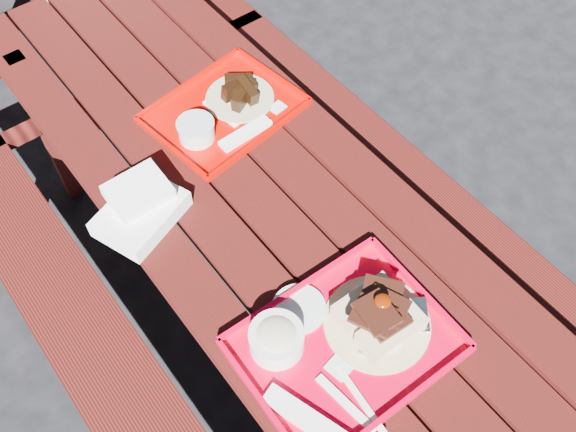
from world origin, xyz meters
name	(u,v)px	position (x,y,z in m)	size (l,w,h in m)	color
ground	(264,312)	(0.00, 0.00, 0.00)	(60.00, 60.00, 0.00)	black
picnic_table_near	(258,232)	(0.00, 0.00, 0.56)	(1.41, 2.40, 0.75)	#49110E
near_tray	(340,334)	(-0.10, -0.48, 0.79)	(0.51, 0.43, 0.16)	red
far_tray	(224,112)	(0.10, 0.31, 0.77)	(0.48, 0.40, 0.07)	#C00500
white_cloth	(140,208)	(-0.29, 0.13, 0.79)	(0.28, 0.24, 0.10)	white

